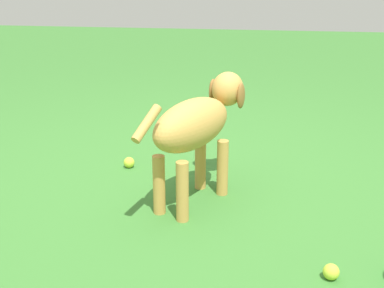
% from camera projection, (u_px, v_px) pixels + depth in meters
% --- Properties ---
extents(ground, '(14.00, 14.00, 0.00)m').
position_uv_depth(ground, '(189.00, 188.00, 2.89)').
color(ground, '#38722D').
extents(dog, '(0.49, 0.86, 0.64)m').
position_uv_depth(dog, '(198.00, 124.00, 2.62)').
color(dog, '#C69347').
rests_on(dog, ground).
extents(tennis_ball_0, '(0.07, 0.07, 0.07)m').
position_uv_depth(tennis_ball_0, '(129.00, 162.00, 3.17)').
color(tennis_ball_0, '#C4D838').
rests_on(tennis_ball_0, ground).
extents(tennis_ball_3, '(0.07, 0.07, 0.07)m').
position_uv_depth(tennis_ball_3, '(331.00, 272.00, 2.06)').
color(tennis_ball_3, '#C0D939').
rests_on(tennis_ball_3, ground).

